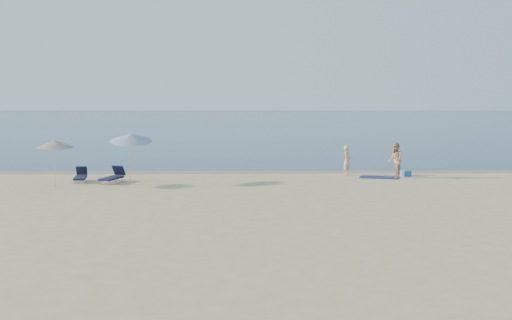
% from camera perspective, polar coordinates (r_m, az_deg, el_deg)
% --- Properties ---
extents(ground, '(160.00, 160.00, 0.00)m').
position_cam_1_polar(ground, '(16.48, 6.26, -8.94)').
color(ground, tan).
rests_on(ground, ground).
extents(sea, '(240.00, 160.00, 0.01)m').
position_cam_1_polar(sea, '(115.91, -0.19, 3.58)').
color(sea, '#0D234E').
rests_on(sea, ground).
extents(wet_sand_strip, '(240.00, 1.60, 0.00)m').
position_cam_1_polar(wet_sand_strip, '(35.52, 2.19, -1.06)').
color(wet_sand_strip, '#847254').
rests_on(wet_sand_strip, ground).
extents(person_left, '(0.58, 0.68, 1.59)m').
position_cam_1_polar(person_left, '(34.26, 8.11, -0.03)').
color(person_left, tan).
rests_on(person_left, ground).
extents(person_right, '(0.71, 0.90, 1.81)m').
position_cam_1_polar(person_right, '(33.52, 12.28, -0.03)').
color(person_right, tan).
rests_on(person_right, ground).
extents(beach_towel, '(2.16, 1.57, 0.03)m').
position_cam_1_polar(beach_towel, '(33.55, 10.88, -1.53)').
color(beach_towel, '#101A53').
rests_on(beach_towel, ground).
extents(white_bag, '(0.36, 0.32, 0.28)m').
position_cam_1_polar(white_bag, '(34.69, 13.01, -1.13)').
color(white_bag, white).
rests_on(white_bag, ground).
extents(blue_cooler, '(0.49, 0.40, 0.30)m').
position_cam_1_polar(blue_cooler, '(34.38, 13.22, -1.18)').
color(blue_cooler, '#205AB0').
rests_on(blue_cooler, ground).
extents(umbrella_near, '(2.17, 2.20, 2.63)m').
position_cam_1_polar(umbrella_near, '(31.03, -11.06, 1.98)').
color(umbrella_near, silver).
rests_on(umbrella_near, ground).
extents(umbrella_far, '(1.86, 1.87, 2.24)m').
position_cam_1_polar(umbrella_far, '(30.97, -17.46, 1.37)').
color(umbrella_far, silver).
rests_on(umbrella_far, ground).
extents(lounger_left, '(0.75, 1.67, 0.71)m').
position_cam_1_polar(lounger_left, '(32.51, -15.33, -1.42)').
color(lounger_left, '#141838').
rests_on(lounger_left, ground).
extents(lounger_right, '(1.05, 1.86, 0.78)m').
position_cam_1_polar(lounger_right, '(31.81, -12.62, -1.46)').
color(lounger_right, '#16173D').
rests_on(lounger_right, ground).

